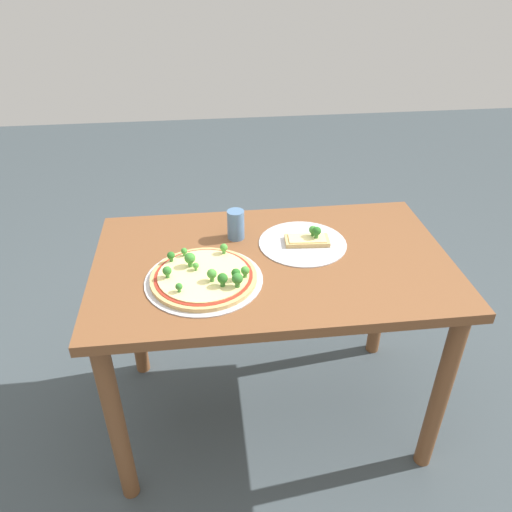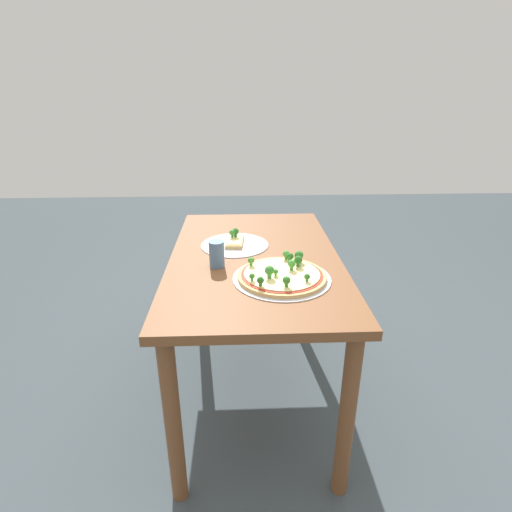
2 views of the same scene
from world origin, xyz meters
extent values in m
plane|color=#3D474C|center=(0.00, 0.00, 0.00)|extent=(8.00, 8.00, 0.00)
cube|color=brown|center=(0.00, 0.00, 0.75)|extent=(1.22, 0.73, 0.04)
cylinder|color=brown|center=(-0.55, -0.31, 0.37)|extent=(0.06, 0.06, 0.73)
cylinder|color=brown|center=(0.55, -0.31, 0.37)|extent=(0.06, 0.06, 0.73)
cylinder|color=brown|center=(-0.55, 0.31, 0.37)|extent=(0.06, 0.06, 0.73)
cylinder|color=brown|center=(0.55, 0.31, 0.37)|extent=(0.06, 0.06, 0.73)
cylinder|color=#B7B7BC|center=(0.24, 0.10, 0.77)|extent=(0.38, 0.38, 0.00)
cylinder|color=tan|center=(0.24, 0.10, 0.78)|extent=(0.34, 0.34, 0.01)
cylinder|color=#A82D1E|center=(0.24, 0.10, 0.79)|extent=(0.31, 0.31, 0.00)
cylinder|color=#F4DB8E|center=(0.24, 0.10, 0.79)|extent=(0.29, 0.29, 0.00)
sphere|color=#337A2D|center=(0.13, 0.17, 0.82)|extent=(0.03, 0.03, 0.03)
cylinder|color=#3F8136|center=(0.13, 0.17, 0.80)|extent=(0.02, 0.02, 0.02)
sphere|color=#479338|center=(0.21, 0.14, 0.82)|extent=(0.03, 0.03, 0.03)
cylinder|color=#51973E|center=(0.21, 0.14, 0.80)|extent=(0.01, 0.01, 0.01)
sphere|color=#479338|center=(0.16, -0.02, 0.81)|extent=(0.03, 0.03, 0.03)
cylinder|color=#51973E|center=(0.16, -0.02, 0.80)|extent=(0.01, 0.01, 0.01)
sphere|color=#286B23|center=(0.34, 0.01, 0.81)|extent=(0.03, 0.03, 0.03)
cylinder|color=#37742D|center=(0.34, 0.01, 0.80)|extent=(0.01, 0.01, 0.01)
sphere|color=#337A2D|center=(0.35, 0.10, 0.82)|extent=(0.03, 0.03, 0.03)
cylinder|color=#3F8136|center=(0.35, 0.10, 0.80)|extent=(0.01, 0.01, 0.01)
sphere|color=#3D8933|center=(0.28, 0.04, 0.82)|extent=(0.04, 0.04, 0.04)
cylinder|color=#488E3A|center=(0.28, 0.04, 0.80)|extent=(0.02, 0.02, 0.02)
sphere|color=#3D8933|center=(0.30, -0.02, 0.81)|extent=(0.02, 0.02, 0.02)
cylinder|color=#488E3A|center=(0.30, -0.02, 0.80)|extent=(0.01, 0.01, 0.01)
sphere|color=#337A2D|center=(0.31, 0.18, 0.81)|extent=(0.02, 0.02, 0.02)
cylinder|color=#3F8136|center=(0.31, 0.18, 0.80)|extent=(0.01, 0.01, 0.01)
sphere|color=#286B23|center=(0.18, 0.17, 0.82)|extent=(0.03, 0.03, 0.03)
cylinder|color=#37742D|center=(0.18, 0.17, 0.80)|extent=(0.01, 0.01, 0.01)
sphere|color=#479338|center=(0.26, 0.07, 0.81)|extent=(0.02, 0.02, 0.02)
cylinder|color=#51973E|center=(0.26, 0.07, 0.80)|extent=(0.01, 0.01, 0.01)
sphere|color=#286B23|center=(0.14, 0.14, 0.82)|extent=(0.03, 0.03, 0.03)
cylinder|color=#37742D|center=(0.14, 0.14, 0.80)|extent=(0.01, 0.01, 0.01)
sphere|color=#479338|center=(0.11, 0.13, 0.82)|extent=(0.03, 0.03, 0.03)
cylinder|color=#51973E|center=(0.11, 0.13, 0.80)|extent=(0.01, 0.01, 0.01)
cylinder|color=#B7B7BC|center=(-0.12, -0.09, 0.77)|extent=(0.32, 0.32, 0.00)
cube|color=tan|center=(-0.14, -0.09, 0.78)|extent=(0.16, 0.09, 0.02)
cube|color=#F4DB8E|center=(-0.14, -0.09, 0.79)|extent=(0.14, 0.07, 0.00)
sphere|color=#286B23|center=(-0.17, -0.08, 0.82)|extent=(0.03, 0.03, 0.03)
cylinder|color=#37742D|center=(-0.17, -0.08, 0.80)|extent=(0.01, 0.01, 0.01)
sphere|color=#3D8933|center=(-0.16, -0.10, 0.82)|extent=(0.03, 0.03, 0.03)
cylinder|color=#488E3A|center=(-0.16, -0.10, 0.80)|extent=(0.01, 0.01, 0.01)
cylinder|color=#4C7099|center=(0.11, -0.16, 0.82)|extent=(0.06, 0.06, 0.11)
camera|label=1|loc=(0.22, 1.41, 1.70)|focal=35.00mm
camera|label=2|loc=(1.61, -0.06, 1.45)|focal=28.00mm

